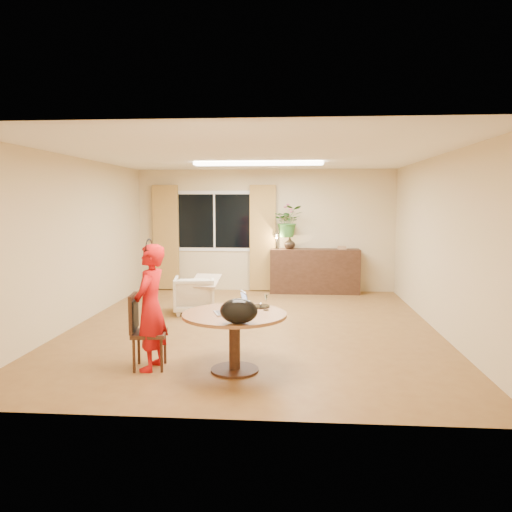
% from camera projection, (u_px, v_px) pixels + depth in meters
% --- Properties ---
extents(floor, '(6.50, 6.50, 0.00)m').
position_uv_depth(floor, '(253.00, 327.00, 7.62)').
color(floor, brown).
rests_on(floor, ground).
extents(ceiling, '(6.50, 6.50, 0.00)m').
position_uv_depth(ceiling, '(253.00, 155.00, 7.34)').
color(ceiling, white).
rests_on(ceiling, wall_back).
extents(wall_back, '(5.50, 0.00, 5.50)m').
position_uv_depth(wall_back, '(265.00, 231.00, 10.70)').
color(wall_back, '#C8B682').
rests_on(wall_back, floor).
extents(wall_left, '(0.00, 6.50, 6.50)m').
position_uv_depth(wall_left, '(75.00, 242.00, 7.69)').
color(wall_left, '#C8B682').
rests_on(wall_left, floor).
extents(wall_right, '(0.00, 6.50, 6.50)m').
position_uv_depth(wall_right, '(440.00, 244.00, 7.27)').
color(wall_right, '#C8B682').
rests_on(wall_right, floor).
extents(window, '(1.70, 0.03, 1.30)m').
position_uv_depth(window, '(214.00, 221.00, 10.75)').
color(window, white).
rests_on(window, wall_back).
extents(curtain_left, '(0.55, 0.08, 2.25)m').
position_uv_depth(curtain_left, '(166.00, 237.00, 10.79)').
color(curtain_left, olive).
rests_on(curtain_left, wall_back).
extents(curtain_right, '(0.55, 0.08, 2.25)m').
position_uv_depth(curtain_right, '(263.00, 238.00, 10.63)').
color(curtain_right, olive).
rests_on(curtain_right, wall_back).
extents(ceiling_panel, '(2.20, 0.35, 0.05)m').
position_uv_depth(ceiling_panel, '(258.00, 164.00, 8.53)').
color(ceiling_panel, white).
rests_on(ceiling_panel, ceiling).
extents(dining_table, '(1.18, 1.18, 0.67)m').
position_uv_depth(dining_table, '(235.00, 326.00, 5.60)').
color(dining_table, brown).
rests_on(dining_table, floor).
extents(dining_chair, '(0.46, 0.43, 0.87)m').
position_uv_depth(dining_chair, '(149.00, 331.00, 5.72)').
color(dining_chair, black).
rests_on(dining_chair, floor).
extents(child, '(0.56, 0.41, 1.44)m').
position_uv_depth(child, '(151.00, 307.00, 5.66)').
color(child, red).
rests_on(child, floor).
extents(laptop, '(0.44, 0.37, 0.25)m').
position_uv_depth(laptop, '(231.00, 302.00, 5.56)').
color(laptop, '#B7B7BC').
rests_on(laptop, dining_table).
extents(tumbler, '(0.10, 0.10, 0.12)m').
position_uv_depth(tumbler, '(244.00, 302.00, 5.90)').
color(tumbler, white).
rests_on(tumbler, dining_table).
extents(wine_glass, '(0.07, 0.07, 0.19)m').
position_uv_depth(wine_glass, '(266.00, 302.00, 5.72)').
color(wine_glass, white).
rests_on(wine_glass, dining_table).
extents(pot_lid, '(0.24, 0.24, 0.04)m').
position_uv_depth(pot_lid, '(261.00, 306.00, 5.91)').
color(pot_lid, white).
rests_on(pot_lid, dining_table).
extents(handbag, '(0.44, 0.32, 0.26)m').
position_uv_depth(handbag, '(239.00, 311.00, 5.09)').
color(handbag, black).
rests_on(handbag, dining_table).
extents(armchair, '(0.78, 0.80, 0.64)m').
position_uv_depth(armchair, '(195.00, 295.00, 8.61)').
color(armchair, beige).
rests_on(armchair, floor).
extents(throw, '(0.49, 0.58, 0.03)m').
position_uv_depth(throw, '(206.00, 276.00, 8.49)').
color(throw, beige).
rests_on(throw, armchair).
extents(sideboard, '(1.86, 0.45, 0.93)m').
position_uv_depth(sideboard, '(315.00, 271.00, 10.47)').
color(sideboard, black).
rests_on(sideboard, floor).
extents(vase, '(0.24, 0.24, 0.25)m').
position_uv_depth(vase, '(290.00, 243.00, 10.45)').
color(vase, black).
rests_on(vase, sideboard).
extents(bouquet, '(0.65, 0.58, 0.66)m').
position_uv_depth(bouquet, '(288.00, 221.00, 10.40)').
color(bouquet, '#286D29').
rests_on(bouquet, vase).
extents(book_stack, '(0.18, 0.14, 0.07)m').
position_uv_depth(book_stack, '(342.00, 247.00, 10.38)').
color(book_stack, brown).
rests_on(book_stack, sideboard).
extents(desk_lamp, '(0.16, 0.16, 0.34)m').
position_uv_depth(desk_lamp, '(277.00, 241.00, 10.42)').
color(desk_lamp, black).
rests_on(desk_lamp, sideboard).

